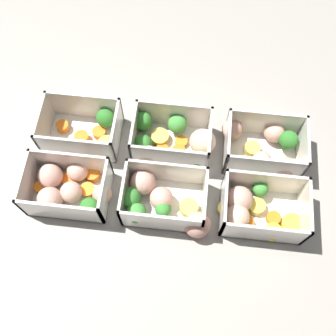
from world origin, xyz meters
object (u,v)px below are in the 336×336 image
at_px(container_far_right, 68,188).
at_px(container_far_center, 161,202).
at_px(container_near_right, 87,129).
at_px(container_far_left, 254,209).
at_px(container_near_left, 265,147).
at_px(container_near_center, 173,139).

bearing_deg(container_far_right, container_far_center, 177.31).
distance_m(container_near_right, container_far_left, 0.35).
height_order(container_near_left, container_near_center, same).
height_order(container_near_right, container_far_right, same).
xyz_separation_m(container_near_left, container_far_left, (0.02, 0.13, -0.00)).
distance_m(container_near_left, container_far_right, 0.38).
bearing_deg(container_far_center, container_near_right, -39.15).
bearing_deg(container_far_center, container_near_left, -144.39).
relative_size(container_near_left, container_far_left, 0.95).
height_order(container_near_left, container_far_center, same).
height_order(container_near_center, container_far_right, same).
bearing_deg(container_near_center, container_far_left, 142.22).
bearing_deg(container_near_left, container_far_right, 19.13).
xyz_separation_m(container_near_right, container_far_right, (0.01, 0.12, -0.00)).
height_order(container_near_center, container_near_right, same).
xyz_separation_m(container_far_left, container_far_right, (0.34, -0.00, -0.00)).
bearing_deg(container_near_right, container_near_left, 179.88).
bearing_deg(container_far_left, container_far_center, 1.80).
height_order(container_far_left, container_far_right, same).
bearing_deg(container_near_center, container_far_center, 87.07).
xyz_separation_m(container_far_left, container_far_center, (0.17, 0.01, 0.00)).
xyz_separation_m(container_near_center, container_near_right, (0.17, -0.00, -0.00)).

